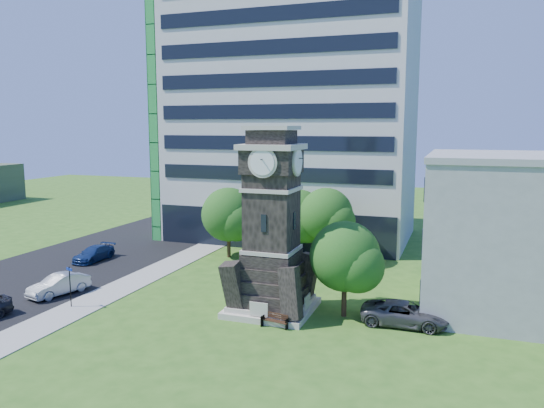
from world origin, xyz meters
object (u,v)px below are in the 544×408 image
at_px(clock_tower, 272,233).
at_px(car_street_north, 94,254).
at_px(park_bench, 275,320).
at_px(car_east_lot, 405,314).
at_px(car_street_mid, 59,285).
at_px(street_sign, 70,282).

height_order(clock_tower, car_street_north, clock_tower).
bearing_deg(park_bench, car_east_lot, 32.61).
height_order(car_street_mid, street_sign, street_sign).
bearing_deg(car_street_mid, clock_tower, 22.84).
distance_m(clock_tower, street_sign, 14.10).
bearing_deg(car_street_north, park_bench, -24.21).
height_order(car_street_mid, park_bench, car_street_mid).
bearing_deg(car_street_north, street_sign, -57.76).
xyz_separation_m(car_street_north, car_east_lot, (28.44, -6.72, 0.08)).
xyz_separation_m(car_street_north, park_bench, (21.02, -9.75, -0.20)).
relative_size(car_street_north, street_sign, 1.60).
distance_m(car_street_mid, street_sign, 3.53).
distance_m(clock_tower, park_bench, 5.65).
xyz_separation_m(clock_tower, car_street_mid, (-15.81, -2.01, -4.54)).
relative_size(car_street_north, car_east_lot, 0.86).
bearing_deg(street_sign, park_bench, 25.69).
height_order(car_street_north, park_bench, car_street_north).
xyz_separation_m(park_bench, street_sign, (-14.24, -1.28, 1.32)).
bearing_deg(car_east_lot, street_sign, 100.55).
bearing_deg(car_street_north, car_street_mid, -65.32).
bearing_deg(car_street_mid, car_street_north, 129.58).
bearing_deg(street_sign, car_street_mid, 164.82).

